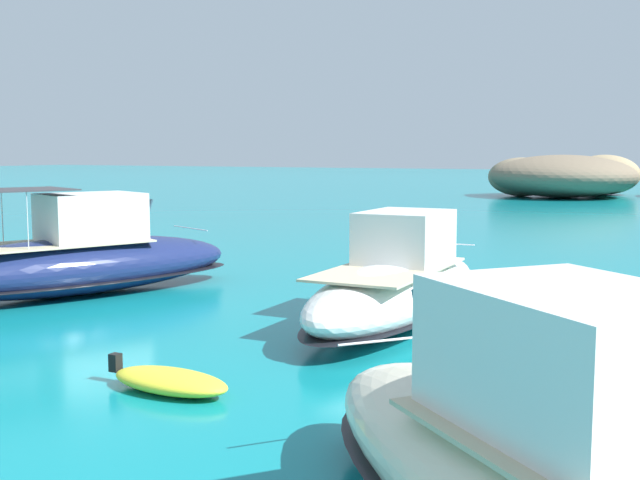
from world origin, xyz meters
The scene contains 4 objects.
islet_small centered at (-0.74, 77.38, 2.14)m, with size 20.54×22.14×4.32m.
motorboat_navy centered at (-3.84, 12.79, 1.10)m, with size 7.29×11.50×3.46m.
motorboat_white centered at (6.92, 13.78, 1.00)m, with size 3.33×10.22×2.98m.
dinghy_tender centered at (5.42, 5.90, 0.22)m, with size 2.81×1.15×0.58m.
Camera 1 is at (14.76, -5.60, 4.59)m, focal length 43.75 mm.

